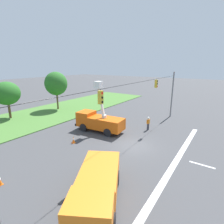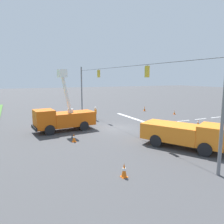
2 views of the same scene
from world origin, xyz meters
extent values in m
plane|color=#424244|center=(0.00, 0.00, 0.00)|extent=(200.00, 200.00, 0.00)
cube|color=#477533|center=(0.00, 18.00, 0.05)|extent=(56.00, 12.00, 0.10)
cube|color=silver|center=(0.00, -4.53, 0.00)|extent=(17.60, 0.50, 0.01)
cube|color=silver|center=(0.00, -6.53, 0.00)|extent=(0.20, 2.00, 0.01)
cylinder|color=slate|center=(13.00, 0.00, 3.60)|extent=(0.20, 0.20, 7.20)
cylinder|color=black|center=(0.00, 0.00, 6.60)|extent=(26.00, 0.03, 0.03)
cylinder|color=black|center=(-5.55, 0.00, 6.55)|extent=(0.02, 0.02, 0.10)
cube|color=gold|center=(-5.55, 0.00, 6.02)|extent=(0.32, 0.28, 0.96)
cylinder|color=red|center=(-5.55, -0.16, 6.34)|extent=(0.16, 0.05, 0.16)
cylinder|color=black|center=(-5.55, -0.16, 6.02)|extent=(0.16, 0.05, 0.16)
cylinder|color=black|center=(-5.55, -0.16, 5.70)|extent=(0.16, 0.05, 0.16)
cylinder|color=black|center=(5.48, 0.00, 6.55)|extent=(0.02, 0.02, 0.10)
cube|color=gold|center=(5.48, 0.00, 6.02)|extent=(0.32, 0.28, 0.96)
cylinder|color=black|center=(5.48, -0.16, 6.34)|extent=(0.16, 0.05, 0.16)
cylinder|color=black|center=(5.48, -0.16, 6.02)|extent=(0.16, 0.05, 0.16)
cylinder|color=red|center=(5.48, -0.16, 5.70)|extent=(0.16, 0.05, 0.16)
cylinder|color=brown|center=(-2.40, 20.60, 1.17)|extent=(0.36, 0.36, 2.34)
ellipsoid|color=#286623|center=(-2.40, 20.60, 4.02)|extent=(3.95, 3.49, 3.57)
cylinder|color=brown|center=(5.66, 19.06, 1.58)|extent=(0.30, 0.30, 3.17)
ellipsoid|color=#286623|center=(5.66, 19.06, 4.90)|extent=(4.07, 4.06, 4.28)
cube|color=#D6560F|center=(1.37, 4.57, 1.20)|extent=(2.63, 4.48, 1.40)
cube|color=#D6560F|center=(1.07, 7.61, 1.43)|extent=(2.30, 2.04, 1.86)
cube|color=#1E2838|center=(1.01, 8.25, 1.75)|extent=(1.89, 0.28, 0.84)
cube|color=black|center=(0.98, 8.61, 0.65)|extent=(2.22, 0.38, 0.30)
cylinder|color=black|center=(0.08, 7.27, 0.50)|extent=(0.38, 1.02, 1.00)
cylinder|color=black|center=(2.11, 7.47, 0.50)|extent=(0.38, 1.02, 1.00)
cylinder|color=black|center=(0.43, 3.70, 0.50)|extent=(0.38, 1.02, 1.00)
cylinder|color=black|center=(2.47, 3.90, 0.50)|extent=(0.38, 1.02, 1.00)
cylinder|color=silver|center=(1.34, 4.87, 2.08)|extent=(0.60, 0.60, 0.36)
cube|color=white|center=(1.31, 5.24, 3.80)|extent=(0.34, 1.01, 3.84)
cube|color=white|center=(1.27, 5.62, 5.95)|extent=(0.97, 0.88, 0.80)
cube|color=orange|center=(-7.39, -1.24, 1.14)|extent=(5.06, 4.29, 1.29)
cube|color=orange|center=(-10.16, -2.80, 1.29)|extent=(2.80, 2.96, 1.58)
cube|color=#1E2838|center=(-10.74, -3.13, 1.56)|extent=(1.09, 1.84, 0.71)
cylinder|color=black|center=(-9.39, -3.64, 0.50)|extent=(1.01, 0.73, 1.00)
cylinder|color=black|center=(-10.48, -1.71, 0.50)|extent=(1.01, 0.73, 1.00)
cylinder|color=black|center=(-6.15, -1.82, 0.50)|extent=(1.01, 0.73, 1.00)
cylinder|color=black|center=(-7.24, 0.12, 0.50)|extent=(1.01, 0.73, 1.00)
cylinder|color=#383842|center=(5.27, 0.60, 0.42)|extent=(0.18, 0.18, 0.85)
cylinder|color=#383842|center=(5.08, 0.63, 0.42)|extent=(0.18, 0.18, 0.85)
cube|color=orange|center=(5.18, 0.61, 1.15)|extent=(0.44, 0.31, 0.60)
cube|color=silver|center=(5.18, 0.61, 1.15)|extent=(0.43, 0.16, 0.62)
cylinder|color=orange|center=(5.44, 0.57, 1.18)|extent=(0.11, 0.11, 0.55)
cylinder|color=orange|center=(4.91, 0.66, 1.18)|extent=(0.11, 0.11, 0.55)
sphere|color=tan|center=(5.18, 0.61, 1.58)|extent=(0.22, 0.22, 0.22)
sphere|color=white|center=(5.18, 0.61, 1.64)|extent=(0.26, 0.26, 0.26)
cube|color=orange|center=(-10.94, 5.01, 0.01)|extent=(0.36, 0.36, 0.03)
cube|color=orange|center=(-3.11, 5.75, 0.01)|extent=(0.36, 0.36, 0.03)
cone|color=orange|center=(-3.11, 5.75, 0.40)|extent=(0.30, 0.30, 0.74)
cylinder|color=white|center=(-3.11, 5.75, 0.44)|extent=(0.18, 0.18, 0.13)
camera|label=1|loc=(-15.24, -7.58, 8.29)|focal=28.00mm
camera|label=2|loc=(-21.10, 10.50, 5.54)|focal=35.00mm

